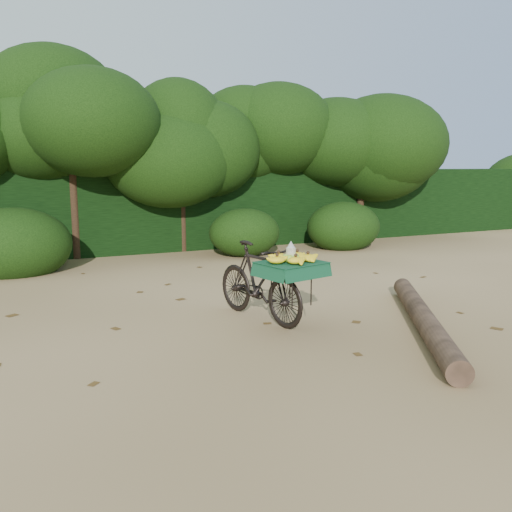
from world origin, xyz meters
name	(u,v)px	position (x,y,z in m)	size (l,w,h in m)	color
ground	(272,313)	(0.00, 0.00, 0.00)	(80.00, 80.00, 0.00)	tan
vendor_bicycle	(260,281)	(-0.28, -0.23, 0.50)	(0.94, 1.78, 0.98)	black
fallen_log	(424,319)	(1.30, -1.40, 0.13)	(0.25, 0.25, 3.47)	brown
hedge_backdrop	(151,209)	(0.00, 6.30, 0.90)	(26.00, 1.80, 1.80)	black
tree_row	(128,161)	(-0.65, 5.50, 2.00)	(14.50, 2.00, 4.00)	black
bush_clumps	(200,237)	(0.50, 4.30, 0.45)	(8.80, 1.70, 0.90)	black
leaf_litter	(251,301)	(0.00, 0.65, 0.01)	(7.00, 7.30, 0.01)	#523615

